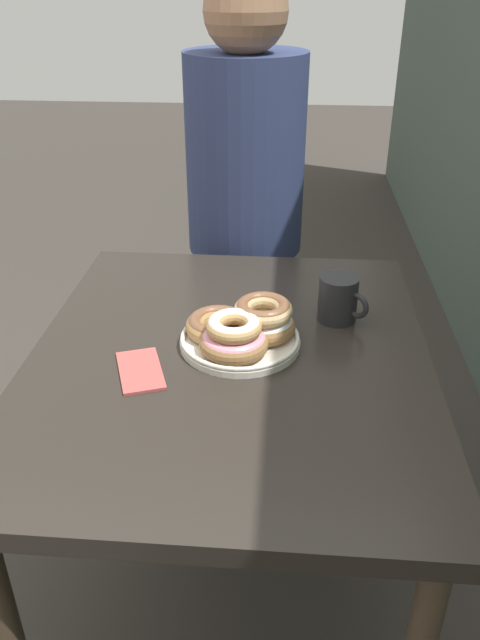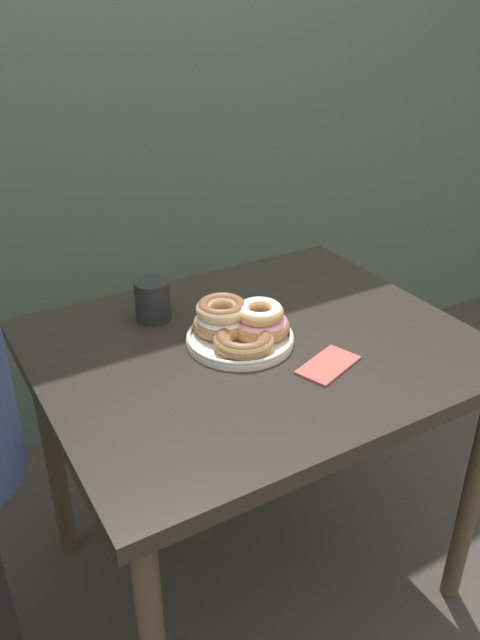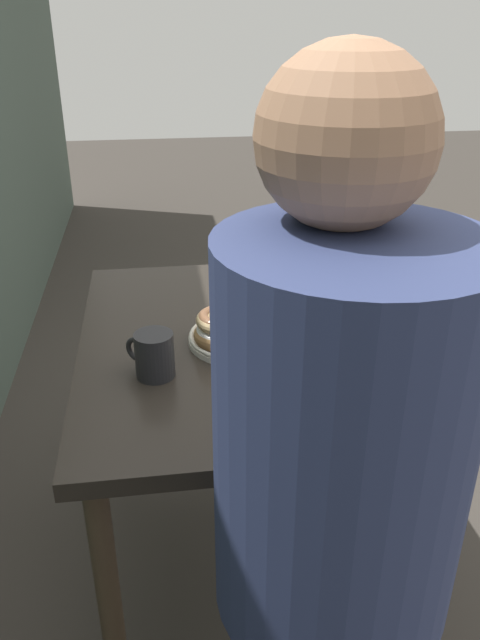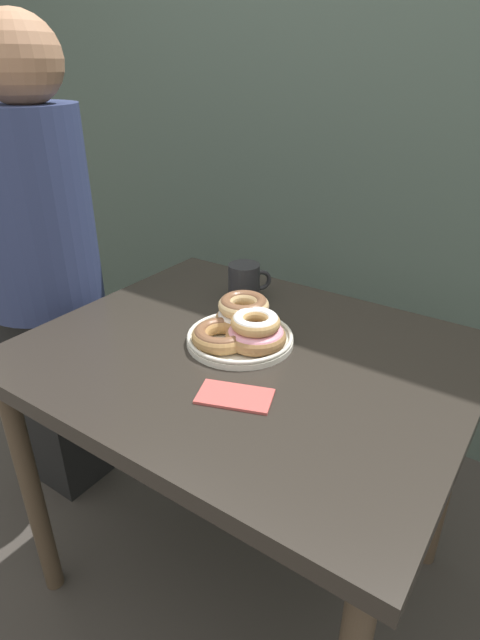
{
  "view_description": "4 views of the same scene",
  "coord_description": "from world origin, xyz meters",
  "px_view_note": "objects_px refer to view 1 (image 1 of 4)",
  "views": [
    {
      "loc": [
        1.08,
        0.32,
        1.46
      ],
      "look_at": [
        -0.03,
        0.23,
        0.83
      ],
      "focal_mm": 35.0,
      "sensor_mm": 36.0,
      "label": 1
    },
    {
      "loc": [
        -0.67,
        -0.86,
        1.52
      ],
      "look_at": [
        -0.03,
        0.23,
        0.83
      ],
      "focal_mm": 35.0,
      "sensor_mm": 36.0,
      "label": 2
    },
    {
      "loc": [
        -1.36,
        0.42,
        1.5
      ],
      "look_at": [
        -0.03,
        0.23,
        0.83
      ],
      "focal_mm": 35.0,
      "sensor_mm": 36.0,
      "label": 3
    },
    {
      "loc": [
        0.55,
        -0.62,
        1.36
      ],
      "look_at": [
        -0.03,
        0.23,
        0.83
      ],
      "focal_mm": 28.0,
      "sensor_mm": 36.0,
      "label": 4
    }
  ],
  "objects_px": {
    "person_figure": "(245,214)",
    "dining_table": "(230,388)",
    "donut_plate": "(242,329)",
    "coffee_mug": "(339,298)",
    "napkin": "(140,370)"
  },
  "relations": [
    {
      "from": "dining_table",
      "to": "napkin",
      "type": "xyz_separation_m",
      "value": [
        0.08,
        -0.17,
        0.09
      ]
    },
    {
      "from": "dining_table",
      "to": "coffee_mug",
      "type": "distance_m",
      "value": 0.31
    },
    {
      "from": "dining_table",
      "to": "coffee_mug",
      "type": "xyz_separation_m",
      "value": [
        -0.16,
        0.23,
        0.14
      ]
    },
    {
      "from": "person_figure",
      "to": "napkin",
      "type": "relative_size",
      "value": 8.9
    },
    {
      "from": "person_figure",
      "to": "dining_table",
      "type": "bearing_deg",
      "value": 1.72
    },
    {
      "from": "donut_plate",
      "to": "coffee_mug",
      "type": "relative_size",
      "value": 2.54
    },
    {
      "from": "coffee_mug",
      "to": "napkin",
      "type": "distance_m",
      "value": 0.47
    },
    {
      "from": "donut_plate",
      "to": "person_figure",
      "type": "bearing_deg",
      "value": -176.42
    },
    {
      "from": "dining_table",
      "to": "donut_plate",
      "type": "height_order",
      "value": "donut_plate"
    },
    {
      "from": "donut_plate",
      "to": "coffee_mug",
      "type": "height_order",
      "value": "coffee_mug"
    },
    {
      "from": "napkin",
      "to": "donut_plate",
      "type": "bearing_deg",
      "value": 120.34
    },
    {
      "from": "dining_table",
      "to": "napkin",
      "type": "bearing_deg",
      "value": -63.3
    },
    {
      "from": "coffee_mug",
      "to": "person_figure",
      "type": "distance_m",
      "value": 0.63
    },
    {
      "from": "dining_table",
      "to": "donut_plate",
      "type": "distance_m",
      "value": 0.14
    },
    {
      "from": "coffee_mug",
      "to": "donut_plate",
      "type": "bearing_deg",
      "value": -57.51
    }
  ]
}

